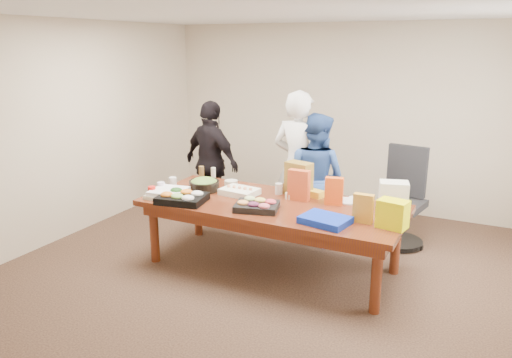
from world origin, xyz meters
The scene contains 36 objects.
floor centered at (0.00, 0.00, -0.01)m, with size 5.50×5.00×0.02m, color #47301E.
ceiling centered at (0.00, 0.00, 2.71)m, with size 5.50×5.00×0.02m, color white.
wall_back centered at (0.00, 2.50, 1.35)m, with size 5.50×0.04×2.70m, color beige.
wall_front centered at (0.00, -2.50, 1.35)m, with size 5.50×0.04×2.70m, color beige.
wall_left centered at (-2.75, 0.00, 1.35)m, with size 0.04×5.00×2.70m, color beige.
conference_table centered at (0.00, 0.00, 0.38)m, with size 2.80×1.20×0.75m, color #4C1C0F.
office_chair centered at (1.14, 1.25, 0.58)m, with size 0.59×0.59×1.16m, color black.
person_center centered at (-0.08, 0.93, 0.94)m, with size 0.68×0.45×1.87m, color silver.
person_right centered at (0.14, 0.95, 0.80)m, with size 0.78×0.61×1.61m, color #2A4B92.
person_left centered at (-1.34, 0.96, 0.84)m, with size 0.98×0.41×1.68m, color black.
veggie_tray centered at (-0.88, -0.40, 0.79)m, with size 0.50×0.39×0.08m, color black.
fruit_tray centered at (-0.05, -0.27, 0.78)m, with size 0.44×0.34×0.07m, color black.
sheet_cake centered at (-0.45, 0.11, 0.78)m, with size 0.40×0.30×0.07m, color white.
salad_bowl centered at (-0.90, 0.07, 0.81)m, with size 0.35×0.35×0.11m, color black.
chip_bag_blue centered at (0.71, -0.34, 0.78)m, with size 0.44×0.33×0.07m, color #0F2EC1.
chip_bag_red centered at (0.22, 0.22, 0.92)m, with size 0.23×0.10×0.34m, color #CB4D24.
chip_bag_yellow centered at (1.02, -0.16, 0.89)m, with size 0.19×0.08×0.28m, color gold.
chip_bag_orange centered at (0.61, 0.24, 0.90)m, with size 0.19×0.08×0.30m, color #E75116.
mayo_jar centered at (-0.06, 0.32, 0.81)m, with size 0.08×0.08×0.13m, color silver.
mustard_bottle centered at (0.27, 0.36, 0.83)m, with size 0.05×0.05×0.15m, color yellow.
dressing_bottle centered at (-1.11, 0.35, 0.85)m, with size 0.06×0.06×0.20m, color brown.
ranch_bottle centered at (-1.00, 0.45, 0.84)m, with size 0.06×0.06×0.18m, color beige.
banana_bunch centered at (0.32, 0.42, 0.79)m, with size 0.22×0.13×0.07m, color yellow.
bread_loaf centered at (0.13, 0.41, 0.81)m, with size 0.31×0.13×0.12m, color brown.
kraft_bag centered at (0.15, 0.39, 0.94)m, with size 0.29×0.17×0.38m, color olive.
red_cup centered at (-1.30, -0.39, 0.81)m, with size 0.09×0.09×0.11m, color red.
clear_cup_a centered at (-1.30, -0.22, 0.81)m, with size 0.09×0.09×0.12m, color white.
clear_cup_b centered at (-1.30, 0.01, 0.81)m, with size 0.09×0.09×0.12m, color white.
pizza_box_lower centered at (-1.15, -0.33, 0.77)m, with size 0.37×0.37×0.04m, color silver.
pizza_box_upper centered at (-1.13, -0.31, 0.81)m, with size 0.37×0.37×0.04m, color white.
plate_a centered at (0.71, 0.40, 0.76)m, with size 0.25×0.25×0.01m, color silver.
plate_b centered at (0.80, 0.52, 0.76)m, with size 0.22×0.22×0.01m, color silver.
dip_bowl_a centered at (0.13, 0.24, 0.78)m, with size 0.15×0.15×0.06m, color beige.
dip_bowl_b centered at (-0.72, 0.38, 0.78)m, with size 0.16×0.16×0.06m, color beige.
grocery_bag_white centered at (1.21, 0.32, 0.90)m, with size 0.28×0.20×0.30m, color white.
grocery_bag_yellow centered at (1.30, -0.17, 0.88)m, with size 0.26×0.18×0.26m, color #EAEA03.
Camera 1 is at (2.06, -4.54, 2.40)m, focal length 34.29 mm.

